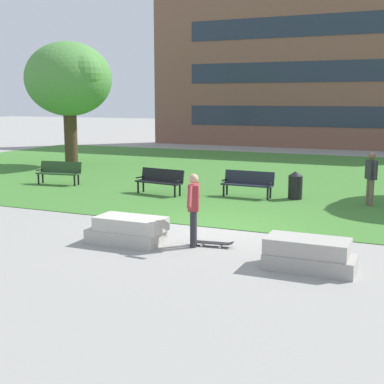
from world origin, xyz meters
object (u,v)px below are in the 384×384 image
object	(u,v)px
concrete_block_center	(128,230)
park_bench_near_left	(59,171)
person_skateboarder	(194,206)
park_bench_far_left	(160,180)
trash_bin	(295,185)
person_bystander_near_lawn	(371,176)
park_bench_near_right	(248,182)
concrete_block_left	(309,255)
skateboard	(212,243)

from	to	relation	value
concrete_block_center	park_bench_near_left	size ratio (longest dim) A/B	1.01
person_skateboarder	park_bench_near_left	distance (m)	10.54
park_bench_far_left	trash_bin	size ratio (longest dim) A/B	1.93
person_bystander_near_lawn	person_skateboarder	bearing A→B (deg)	-116.81
person_skateboarder	park_bench_far_left	bearing A→B (deg)	123.32
park_bench_near_right	trash_bin	size ratio (longest dim) A/B	1.89
person_skateboarder	trash_bin	size ratio (longest dim) A/B	1.78
trash_bin	person_bystander_near_lawn	world-z (taller)	person_bystander_near_lawn
person_skateboarder	person_bystander_near_lawn	xyz separation A→B (m)	(3.31, 6.55, 0.01)
concrete_block_left	skateboard	xyz separation A→B (m)	(-2.42, 0.80, -0.22)
skateboard	person_bystander_near_lawn	size ratio (longest dim) A/B	0.61
trash_bin	person_bystander_near_lawn	xyz separation A→B (m)	(2.45, -0.22, 0.48)
park_bench_near_left	park_bench_near_right	size ratio (longest dim) A/B	1.02
concrete_block_left	skateboard	distance (m)	2.55
park_bench_near_left	park_bench_far_left	distance (m)	4.75
person_skateboarder	trash_bin	distance (m)	6.84
concrete_block_center	park_bench_far_left	world-z (taller)	park_bench_far_left
skateboard	park_bench_near_left	distance (m)	10.78
park_bench_near_right	person_bystander_near_lawn	distance (m)	4.08
park_bench_near_left	park_bench_near_right	xyz separation A→B (m)	(7.79, 0.30, 0.00)
trash_bin	park_bench_near_right	bearing A→B (deg)	-169.71
concrete_block_left	park_bench_far_left	xyz separation A→B (m)	(-6.61, 6.42, 0.23)
park_bench_near_right	concrete_block_center	bearing A→B (deg)	-96.71
park_bench_near_left	trash_bin	distance (m)	9.40
concrete_block_center	person_bystander_near_lawn	size ratio (longest dim) A/B	1.09
concrete_block_center	park_bench_near_right	distance (m)	6.90
person_skateboarder	park_bench_far_left	xyz separation A→B (m)	(-3.80, 5.77, -0.43)
skateboard	person_bystander_near_lawn	bearing A→B (deg)	65.55
park_bench_far_left	person_bystander_near_lawn	world-z (taller)	person_bystander_near_lawn
concrete_block_center	skateboard	bearing A→B (deg)	14.80
trash_bin	concrete_block_center	bearing A→B (deg)	-108.60
concrete_block_center	trash_bin	bearing A→B (deg)	71.40
concrete_block_center	skateboard	world-z (taller)	concrete_block_center
concrete_block_center	concrete_block_left	distance (m)	4.37
concrete_block_center	park_bench_near_right	xyz separation A→B (m)	(0.81, 6.85, 0.23)
person_skateboarder	park_bench_far_left	world-z (taller)	person_skateboarder
trash_bin	person_bystander_near_lawn	size ratio (longest dim) A/B	0.56
park_bench_far_left	concrete_block_center	bearing A→B (deg)	-69.86
park_bench_near_right	park_bench_far_left	xyz separation A→B (m)	(-3.06, -0.71, 0.00)
person_skateboarder	trash_bin	world-z (taller)	person_skateboarder
park_bench_near_left	park_bench_far_left	xyz separation A→B (m)	(4.73, -0.41, 0.00)
concrete_block_center	trash_bin	distance (m)	7.53
person_bystander_near_lawn	concrete_block_left	bearing A→B (deg)	-93.94
park_bench_near_right	trash_bin	xyz separation A→B (m)	(1.60, 0.29, -0.04)
concrete_block_left	trash_bin	size ratio (longest dim) A/B	1.87
park_bench_far_left	trash_bin	distance (m)	4.76
park_bench_near_left	trash_bin	bearing A→B (deg)	3.60
concrete_block_left	person_bystander_near_lawn	xyz separation A→B (m)	(0.50, 7.20, 0.68)
person_skateboarder	park_bench_near_right	bearing A→B (deg)	96.50
person_bystander_near_lawn	park_bench_near_left	bearing A→B (deg)	-178.20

